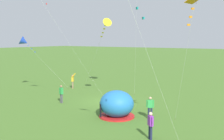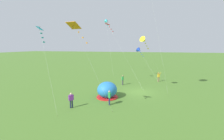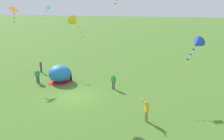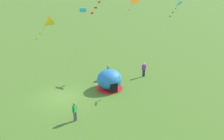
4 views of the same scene
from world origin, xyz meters
name	(u,v)px [view 4 (image 4 of 4)]	position (x,y,z in m)	size (l,w,h in m)	color
ground_plane	(62,98)	(0.00, 0.00, 0.00)	(300.00, 300.00, 0.00)	#477028
popup_tent	(110,80)	(-3.44, 3.88, 1.00)	(2.81, 2.81, 2.10)	#2672BF
person_near_tent	(108,71)	(-5.87, 2.92, 0.96)	(0.54, 0.38, 1.72)	#1E2347
person_watching_sky	(144,69)	(-7.68, 6.74, 0.96)	(0.47, 0.43, 1.72)	#1E2347
person_strolling	(75,111)	(3.37, 3.03, 0.96)	(0.57, 0.33, 1.72)	#4C4C51
kite_yellow	(48,23)	(0.58, -0.46, 7.53)	(6.73, 4.50, 8.12)	silver
kite_red	(100,1)	(3.52, 5.51, 9.97)	(3.31, 6.99, 10.76)	silver
kite_teal	(177,8)	(-7.86, 9.85, 8.12)	(2.47, 3.34, 8.81)	silver
kite_orange	(134,3)	(-9.54, 4.94, 8.22)	(2.60, 3.55, 8.82)	silver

